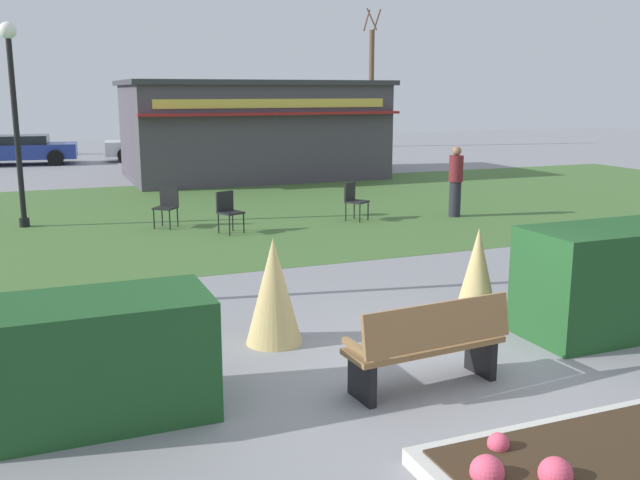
{
  "coord_description": "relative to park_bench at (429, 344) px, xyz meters",
  "views": [
    {
      "loc": [
        -3.64,
        -6.1,
        2.98
      ],
      "look_at": [
        -0.05,
        2.83,
        0.94
      ],
      "focal_mm": 39.73,
      "sensor_mm": 36.0,
      "label": 1
    }
  ],
  "objects": [
    {
      "name": "cafe_chair_center",
      "position": [
        3.3,
        9.02,
        0.05
      ],
      "size": [
        0.61,
        0.61,
        0.89
      ],
      "color": "black",
      "rests_on": "ground_plane"
    },
    {
      "name": "ornamental_grass_behind_right",
      "position": [
        1.71,
        1.68,
        0.14
      ],
      "size": [
        0.6,
        0.6,
        1.25
      ],
      "primitive_type": "cone",
      "color": "tan",
      "rests_on": "ground_plane"
    },
    {
      "name": "lawn_patch",
      "position": [
        0.11,
        11.26,
        -0.48
      ],
      "size": [
        36.0,
        12.0,
        0.01
      ],
      "primitive_type": "cube",
      "color": "#446B33",
      "rests_on": "ground_plane"
    },
    {
      "name": "hedge_right",
      "position": [
        3.09,
        0.67,
        0.19
      ],
      "size": [
        2.45,
        1.1,
        1.35
      ],
      "primitive_type": "cube",
      "color": "#1E4C23",
      "rests_on": "ground_plane"
    },
    {
      "name": "park_bench",
      "position": [
        0.0,
        0.0,
        0.0
      ],
      "size": [
        1.74,
        0.66,
        0.95
      ],
      "color": "olive",
      "rests_on": "ground_plane"
    },
    {
      "name": "ground_plane",
      "position": [
        0.11,
        0.26,
        -0.48
      ],
      "size": [
        80.0,
        80.0,
        0.0
      ],
      "primitive_type": "plane",
      "color": "gray"
    },
    {
      "name": "lamppost_far",
      "position": [
        -3.86,
        11.03,
        2.28
      ],
      "size": [
        0.36,
        0.36,
        4.41
      ],
      "color": "black",
      "rests_on": "ground_plane"
    },
    {
      "name": "trash_bin",
      "position": [
        4.0,
        1.25,
        -0.04
      ],
      "size": [
        0.52,
        0.52,
        0.87
      ],
      "primitive_type": "cylinder",
      "color": "#2D4233",
      "rests_on": "ground_plane"
    },
    {
      "name": "person_strolling",
      "position": [
        5.78,
        8.59,
        0.38
      ],
      "size": [
        0.34,
        0.34,
        1.69
      ],
      "rotation": [
        0.0,
        0.0,
        2.97
      ],
      "color": "#23232D",
      "rests_on": "ground_plane"
    },
    {
      "name": "cafe_chair_west",
      "position": [
        0.19,
        8.65,
        0.05
      ],
      "size": [
        0.58,
        0.58,
        0.89
      ],
      "color": "black",
      "rests_on": "ground_plane"
    },
    {
      "name": "tree_left_bg",
      "position": [
        13.51,
        29.14,
        2.75
      ],
      "size": [
        0.91,
        0.96,
        7.2
      ],
      "color": "brown",
      "rests_on": "ground_plane"
    },
    {
      "name": "parked_car_center_slot",
      "position": [
        1.35,
        25.81,
        0.16
      ],
      "size": [
        4.35,
        2.36,
        1.2
      ],
      "color": "silver",
      "rests_on": "ground_plane"
    },
    {
      "name": "food_kiosk",
      "position": [
        3.59,
        18.19,
        1.19
      ],
      "size": [
        8.74,
        5.47,
        3.32
      ],
      "color": "#47424C",
      "rests_on": "ground_plane"
    },
    {
      "name": "cafe_chair_east",
      "position": [
        -0.9,
        9.79,
        0.05
      ],
      "size": [
        0.62,
        0.62,
        0.89
      ],
      "color": "black",
      "rests_on": "ground_plane"
    },
    {
      "name": "hedge_left",
      "position": [
        -3.16,
        0.6,
        0.09
      ],
      "size": [
        2.1,
        1.1,
        1.14
      ],
      "primitive_type": "cube",
      "color": "#1E4C23",
      "rests_on": "ground_plane"
    },
    {
      "name": "ornamental_grass_behind_left",
      "position": [
        -1.02,
        1.88,
        0.16
      ],
      "size": [
        0.68,
        0.68,
        1.29
      ],
      "primitive_type": "cone",
      "color": "tan",
      "rests_on": "ground_plane"
    },
    {
      "name": "parked_car_west_slot",
      "position": [
        -4.02,
        25.81,
        0.16
      ],
      "size": [
        4.35,
        2.36,
        1.2
      ],
      "color": "navy",
      "rests_on": "ground_plane"
    }
  ]
}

